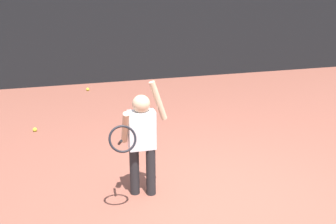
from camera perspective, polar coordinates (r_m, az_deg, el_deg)
name	(u,v)px	position (r m, az deg, el deg)	size (l,w,h in m)	color
ground_plane	(222,204)	(4.91, 7.23, -12.13)	(20.00, 20.00, 0.00)	brown
tennis_player	(141,137)	(4.73, -3.62, -3.34)	(0.72, 0.58, 1.35)	#232326
tennis_ball_1	(35,130)	(7.14, -17.45, -2.27)	(0.07, 0.07, 0.07)	#CCE033
tennis_ball_2	(88,89)	(9.19, -10.73, 3.02)	(0.07, 0.07, 0.07)	#CCE033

